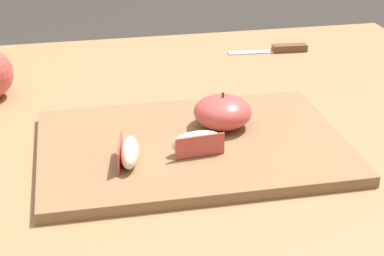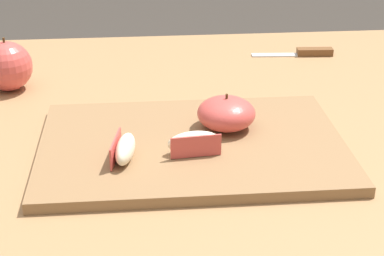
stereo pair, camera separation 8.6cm
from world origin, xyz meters
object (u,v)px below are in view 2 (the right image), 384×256
(cutting_board, at_px, (192,146))
(paring_knife, at_px, (308,52))
(apple_wedge_back, at_px, (125,149))
(apple_wedge_left, at_px, (194,143))
(whole_apple_pink_lady, at_px, (7,66))
(apple_half_skin_up, at_px, (226,113))

(cutting_board, distance_m, paring_knife, 0.47)
(paring_knife, bearing_deg, apple_wedge_back, -129.73)
(apple_wedge_left, relative_size, whole_apple_pink_lady, 0.79)
(cutting_board, height_order, apple_wedge_left, apple_wedge_left)
(apple_half_skin_up, height_order, paring_knife, apple_half_skin_up)
(apple_wedge_back, distance_m, paring_knife, 0.56)
(apple_half_skin_up, relative_size, whole_apple_pink_lady, 0.90)
(cutting_board, relative_size, paring_knife, 2.62)
(paring_knife, xyz_separation_m, whole_apple_pink_lady, (-0.56, -0.13, 0.04))
(cutting_board, bearing_deg, apple_half_skin_up, 35.42)
(cutting_board, height_order, paring_knife, cutting_board)
(apple_wedge_left, bearing_deg, cutting_board, 89.83)
(apple_wedge_back, bearing_deg, apple_wedge_left, 6.19)
(cutting_board, relative_size, apple_wedge_back, 5.68)
(apple_wedge_back, xyz_separation_m, paring_knife, (0.36, 0.43, -0.03))
(apple_wedge_back, bearing_deg, apple_half_skin_up, 29.83)
(apple_half_skin_up, relative_size, paring_knife, 0.52)
(apple_half_skin_up, distance_m, paring_knife, 0.41)
(apple_half_skin_up, relative_size, apple_wedge_left, 1.14)
(apple_half_skin_up, bearing_deg, paring_knife, 58.53)
(cutting_board, xyz_separation_m, apple_wedge_back, (-0.09, -0.05, 0.02))
(apple_half_skin_up, bearing_deg, apple_wedge_back, -150.17)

